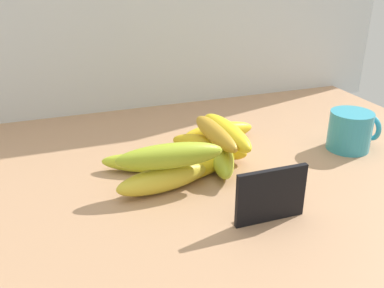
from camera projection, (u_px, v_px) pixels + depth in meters
The scene contains 12 objects.
counter_top at pixel (209, 178), 77.71cm from camera, with size 110.00×76.00×3.00cm, color tan.
chalkboard_sign at pixel (271, 197), 61.32cm from camera, with size 11.00×1.80×8.40cm.
coffee_mug at pixel (351, 131), 84.28cm from camera, with size 9.85×8.35×7.81cm.
banana_0 at pixel (201, 167), 74.68cm from camera, with size 19.89×3.36×3.36cm, color yellow.
banana_1 at pixel (163, 179), 69.84cm from camera, with size 16.14×4.24×4.24cm, color gold.
banana_2 at pixel (209, 147), 81.62cm from camera, with size 15.61×4.18×4.18cm, color gold.
banana_3 at pixel (219, 132), 88.75cm from camera, with size 15.50×3.89×3.89cm, color yellow.
banana_4 at pixel (221, 154), 78.41cm from camera, with size 17.63×4.25×4.25cm, color #9FB128.
banana_5 at pixel (150, 163), 75.90cm from camera, with size 17.83×3.58×3.58cm, color #B4C62D.
banana_6 at pixel (170, 156), 68.21cm from camera, with size 17.67×4.15×4.15cm, color #9BB127.
banana_7 at pixel (216, 133), 77.59cm from camera, with size 16.44×3.58×3.58cm, color gold.
banana_8 at pixel (226, 132), 77.49cm from camera, with size 17.34×4.02×4.02cm, color yellow.
Camera 1 is at (-25.96, -63.32, 38.98)cm, focal length 39.76 mm.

